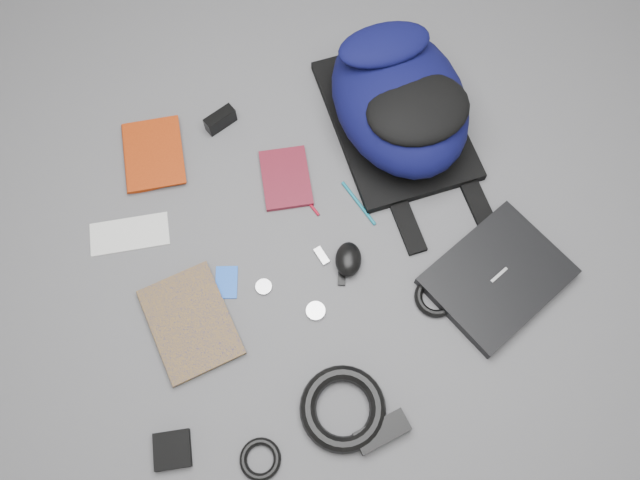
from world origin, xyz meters
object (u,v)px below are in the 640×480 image
object	(u,v)px
mouse	(348,259)
comic_book	(154,339)
power_brick	(382,432)
pouch	(172,450)
compact_camera	(220,120)
dvd_case	(286,178)
backpack	(399,99)
textbook_red	(124,159)
laptop	(497,277)

from	to	relation	value
mouse	comic_book	bearing A→B (deg)	-153.83
power_brick	pouch	distance (m)	0.49
compact_camera	mouse	xyz separation A→B (m)	(0.18, -0.53, -0.00)
dvd_case	power_brick	bearing A→B (deg)	-79.28
backpack	dvd_case	xyz separation A→B (m)	(-0.36, -0.06, -0.11)
backpack	mouse	world-z (taller)	backpack
textbook_red	power_brick	world-z (taller)	power_brick
compact_camera	textbook_red	bearing A→B (deg)	165.25
comic_book	compact_camera	bearing A→B (deg)	52.69
comic_book	mouse	world-z (taller)	mouse
dvd_case	compact_camera	size ratio (longest dim) A/B	2.01
dvd_case	textbook_red	bearing A→B (deg)	163.97
comic_book	mouse	bearing A→B (deg)	-2.71
laptop	textbook_red	distance (m)	1.07
laptop	comic_book	xyz separation A→B (m)	(-0.87, 0.17, -0.01)
pouch	backpack	bearing A→B (deg)	36.54
textbook_red	mouse	distance (m)	0.69
power_brick	pouch	world-z (taller)	power_brick
textbook_red	comic_book	distance (m)	0.53
dvd_case	comic_book	bearing A→B (deg)	-134.12
mouse	power_brick	bearing A→B (deg)	-77.22
backpack	comic_book	bearing A→B (deg)	-152.36
comic_book	power_brick	world-z (taller)	power_brick
backpack	comic_book	world-z (taller)	backpack
textbook_red	dvd_case	bearing A→B (deg)	-18.10
laptop	power_brick	distance (m)	0.50
mouse	pouch	world-z (taller)	mouse
laptop	dvd_case	world-z (taller)	laptop
backpack	power_brick	xyz separation A→B (m)	(-0.38, -0.78, -0.10)
compact_camera	laptop	bearing A→B (deg)	-71.29
backpack	pouch	xyz separation A→B (m)	(-0.86, -0.63, -0.10)
comic_book	dvd_case	bearing A→B (deg)	29.14
pouch	mouse	bearing A→B (deg)	26.71
compact_camera	pouch	bearing A→B (deg)	-133.03
textbook_red	compact_camera	xyz separation A→B (m)	(0.29, 0.01, 0.01)
backpack	power_brick	bearing A→B (deg)	-112.37
textbook_red	compact_camera	bearing A→B (deg)	13.39
power_brick	dvd_case	bearing A→B (deg)	82.72
backpack	textbook_red	xyz separation A→B (m)	(-0.76, 0.16, -0.10)
compact_camera	power_brick	xyz separation A→B (m)	(0.09, -0.95, -0.01)
laptop	mouse	distance (m)	0.39
laptop	comic_book	bearing A→B (deg)	149.92
comic_book	compact_camera	world-z (taller)	compact_camera
backpack	dvd_case	world-z (taller)	backpack
compact_camera	comic_book	bearing A→B (deg)	-140.78
pouch	compact_camera	bearing A→B (deg)	64.53
backpack	pouch	world-z (taller)	backpack
laptop	dvd_case	xyz separation A→B (m)	(-0.41, 0.48, -0.01)
backpack	power_brick	size ratio (longest dim) A/B	4.21
laptop	mouse	size ratio (longest dim) A/B	3.54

